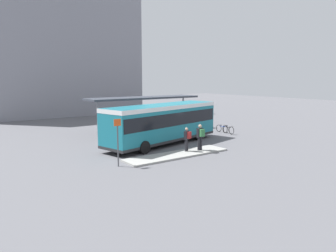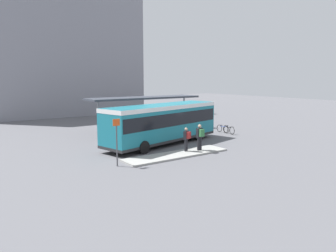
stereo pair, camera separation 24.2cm
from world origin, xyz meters
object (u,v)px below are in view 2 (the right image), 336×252
at_px(city_bus, 163,121).
at_px(pedestrian_waiting, 187,138).
at_px(bicycle_blue, 223,129).
at_px(pedestrian_companion, 200,136).
at_px(potted_planter_near_shelter, 153,128).
at_px(bicycle_black, 229,130).
at_px(platform_sign, 117,140).

bearing_deg(city_bus, pedestrian_waiting, -108.99).
bearing_deg(bicycle_blue, pedestrian_waiting, -59.29).
relative_size(pedestrian_companion, potted_planter_near_shelter, 1.42).
bearing_deg(pedestrian_waiting, potted_planter_near_shelter, -38.92).
distance_m(bicycle_black, bicycle_blue, 0.79).
relative_size(city_bus, pedestrian_waiting, 6.55).
height_order(city_bus, platform_sign, city_bus).
distance_m(bicycle_blue, platform_sign, 14.49).
bearing_deg(platform_sign, potted_planter_near_shelter, 45.25).
xyz_separation_m(city_bus, platform_sign, (-5.83, -3.73, -0.25)).
bearing_deg(city_bus, platform_sign, -160.50).
bearing_deg(potted_planter_near_shelter, city_bus, -113.07).
xyz_separation_m(pedestrian_companion, platform_sign, (-6.41, -0.00, 0.40)).
height_order(city_bus, bicycle_black, city_bus).
relative_size(city_bus, pedestrian_companion, 5.94).
bearing_deg(bicycle_blue, pedestrian_companion, -54.41).
xyz_separation_m(pedestrian_companion, bicycle_blue, (7.17, 4.91, -0.81)).
bearing_deg(potted_planter_near_shelter, bicycle_blue, -22.85).
relative_size(pedestrian_waiting, potted_planter_near_shelter, 1.28).
bearing_deg(pedestrian_waiting, city_bus, -29.54).
relative_size(bicycle_black, platform_sign, 0.61).
bearing_deg(city_bus, pedestrian_companion, -94.29).
bearing_deg(bicycle_black, pedestrian_waiting, -54.83).
bearing_deg(potted_planter_near_shelter, pedestrian_waiting, -105.23).
bearing_deg(platform_sign, pedestrian_companion, 0.03).
xyz_separation_m(city_bus, pedestrian_companion, (0.58, -3.73, -0.65)).
bearing_deg(pedestrian_waiting, bicycle_blue, -84.20).
bearing_deg(bicycle_black, city_bus, -77.14).
distance_m(pedestrian_companion, bicycle_black, 8.28).
xyz_separation_m(pedestrian_waiting, platform_sign, (-5.48, -0.33, 0.49)).
relative_size(pedestrian_waiting, bicycle_blue, 1.01).
distance_m(city_bus, bicycle_black, 7.86).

